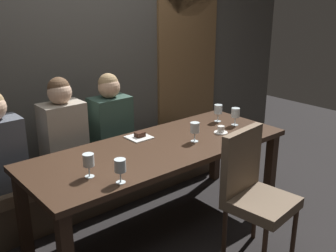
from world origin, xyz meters
TOP-DOWN VIEW (x-y plane):
  - ground at (0.00, 0.00)m, footprint 9.00×9.00m
  - back_wall_tiled at (0.00, 1.22)m, footprint 6.00×0.12m
  - arched_door at (1.35, 1.15)m, footprint 0.90×0.05m
  - dining_table at (0.00, 0.00)m, footprint 2.20×0.84m
  - banquette_bench at (0.00, 0.70)m, footprint 2.50×0.44m
  - chair_near_side at (0.28, -0.72)m, footprint 0.49×0.49m
  - diner_bearded at (-0.50, 0.70)m, footprint 0.36×0.24m
  - diner_far_end at (-0.02, 0.71)m, footprint 0.36×0.24m
  - wine_glass_center_front at (0.28, -0.10)m, footprint 0.08×0.08m
  - wine_glass_end_left at (0.86, -0.04)m, footprint 0.08×0.08m
  - wine_glass_near_left at (0.82, 0.14)m, footprint 0.08×0.08m
  - wine_glass_near_right at (-0.61, -0.34)m, footprint 0.08×0.08m
  - wine_glass_center_back at (-0.72, -0.13)m, footprint 0.08×0.08m
  - espresso_cup at (0.60, -0.10)m, footprint 0.12×0.12m
  - dessert_plate at (-0.02, 0.26)m, footprint 0.19×0.19m

SIDE VIEW (x-z plane):
  - ground at x=0.00m, z-range 0.00..0.00m
  - banquette_bench at x=0.00m, z-range 0.00..0.45m
  - chair_near_side at x=0.28m, z-range 0.07..1.05m
  - dining_table at x=0.00m, z-range 0.28..1.02m
  - dessert_plate at x=-0.02m, z-range 0.73..0.78m
  - espresso_cup at x=0.60m, z-range 0.73..0.80m
  - diner_far_end at x=-0.02m, z-range 0.43..1.20m
  - diner_bearded at x=-0.50m, z-range 0.43..1.24m
  - wine_glass_center_back at x=-0.72m, z-range 0.77..0.93m
  - wine_glass_end_left at x=0.86m, z-range 0.77..0.93m
  - wine_glass_center_front at x=0.28m, z-range 0.77..0.93m
  - wine_glass_near_left at x=0.82m, z-range 0.77..0.94m
  - wine_glass_near_right at x=-0.61m, z-range 0.77..0.94m
  - arched_door at x=1.35m, z-range 0.09..2.64m
  - back_wall_tiled at x=0.00m, z-range 0.00..3.00m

